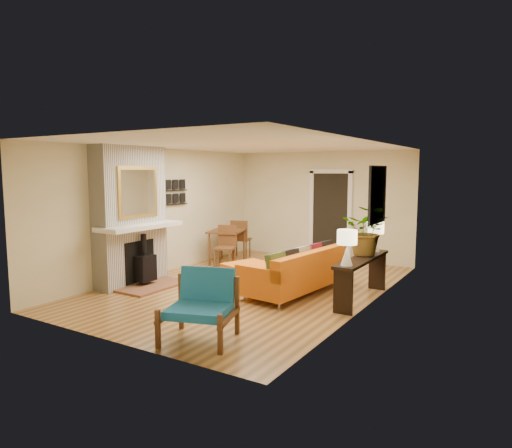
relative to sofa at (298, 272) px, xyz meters
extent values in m
plane|color=#C4874B|center=(-0.95, -0.06, -0.37)|extent=(6.50, 6.50, 0.00)
plane|color=white|center=(-0.95, -0.06, 2.23)|extent=(6.50, 6.50, 0.00)
plane|color=#F3E6BE|center=(-0.95, 3.19, 0.93)|extent=(4.50, 0.00, 4.50)
plane|color=#F3E6BE|center=(-0.95, -3.31, 0.93)|extent=(4.50, 0.00, 4.50)
plane|color=#F3E6BE|center=(-3.20, -0.06, 0.93)|extent=(0.00, 6.50, 6.50)
plane|color=#F3E6BE|center=(1.30, -0.06, 0.93)|extent=(0.00, 6.50, 6.50)
cube|color=black|center=(-0.70, 3.16, 0.68)|extent=(0.88, 0.06, 2.10)
cube|color=white|center=(-1.19, 3.15, 0.68)|extent=(0.10, 0.08, 2.18)
cube|color=white|center=(-0.21, 3.15, 0.68)|extent=(0.10, 0.08, 2.18)
cube|color=white|center=(-0.70, 3.15, 1.76)|extent=(1.08, 0.08, 0.10)
cube|color=black|center=(1.27, 0.34, 1.38)|extent=(0.04, 0.85, 0.95)
cube|color=slate|center=(1.25, 0.34, 1.38)|extent=(0.01, 0.70, 0.80)
cube|color=black|center=(-3.16, 0.29, 1.05)|extent=(0.06, 0.95, 0.02)
cube|color=black|center=(-3.16, 0.29, 1.35)|extent=(0.06, 0.95, 0.02)
cube|color=white|center=(-2.99, -1.06, 1.49)|extent=(0.42, 1.50, 1.48)
cube|color=white|center=(-2.99, -1.06, 0.19)|extent=(0.42, 1.50, 1.12)
cube|color=white|center=(-2.74, -1.06, 0.75)|extent=(0.60, 1.68, 0.08)
cube|color=black|center=(-2.77, -1.06, 0.08)|extent=(0.03, 0.72, 0.78)
cube|color=brown|center=(-2.48, -1.06, -0.35)|extent=(0.75, 1.30, 0.04)
cube|color=black|center=(-2.66, -1.06, -0.03)|extent=(0.30, 0.36, 0.48)
cylinder|color=black|center=(-2.66, -1.06, 0.41)|extent=(0.10, 0.10, 0.40)
cube|color=gold|center=(-2.76, -1.06, 1.38)|extent=(0.04, 0.95, 0.95)
cube|color=silver|center=(-2.74, -1.06, 1.38)|extent=(0.01, 0.82, 0.82)
cylinder|color=silver|center=(-0.54, -0.89, -0.32)|extent=(0.05, 0.05, 0.10)
cylinder|color=silver|center=(0.17, -0.97, -0.32)|extent=(0.05, 0.05, 0.10)
cylinder|color=silver|center=(-0.33, 0.99, -0.32)|extent=(0.05, 0.05, 0.10)
cylinder|color=silver|center=(0.38, 0.91, -0.32)|extent=(0.05, 0.05, 0.10)
cube|color=orange|center=(-0.08, 0.01, -0.12)|extent=(1.15, 2.23, 0.31)
cube|color=orange|center=(0.27, -0.03, 0.22)|extent=(0.44, 2.15, 0.36)
cube|color=orange|center=(-0.19, -0.96, 0.14)|extent=(0.93, 0.28, 0.20)
cube|color=orange|center=(0.03, 0.98, 0.14)|extent=(0.93, 0.28, 0.20)
cube|color=#496029|center=(0.04, -0.82, 0.26)|extent=(0.25, 0.43, 0.42)
cube|color=black|center=(0.08, -0.42, 0.26)|extent=(0.25, 0.43, 0.42)
cube|color=#A7A6A1|center=(0.13, -0.01, 0.26)|extent=(0.25, 0.43, 0.42)
cube|color=maroon|center=(0.17, 0.34, 0.26)|extent=(0.25, 0.43, 0.42)
cube|color=black|center=(0.22, 0.75, 0.26)|extent=(0.25, 0.43, 0.42)
cylinder|color=silver|center=(-1.40, -0.22, -0.34)|extent=(0.05, 0.05, 0.07)
cylinder|color=silver|center=(-0.78, -0.44, -0.34)|extent=(0.05, 0.05, 0.07)
cylinder|color=silver|center=(-1.19, 0.41, -0.34)|extent=(0.05, 0.05, 0.07)
cylinder|color=silver|center=(-0.56, 0.19, -0.34)|extent=(0.05, 0.05, 0.07)
cube|color=orange|center=(-0.98, -0.02, -0.13)|extent=(1.04, 1.04, 0.35)
cube|color=brown|center=(-0.41, -2.83, -0.04)|extent=(0.31, 0.80, 0.05)
cube|color=brown|center=(-0.30, -3.18, -0.13)|extent=(0.07, 0.07, 0.48)
cube|color=brown|center=(-0.52, -2.49, 0.01)|extent=(0.07, 0.07, 0.77)
cube|color=brown|center=(0.34, -2.59, -0.04)|extent=(0.31, 0.80, 0.05)
cube|color=brown|center=(0.45, -2.93, -0.13)|extent=(0.07, 0.07, 0.48)
cube|color=brown|center=(0.23, -2.24, 0.01)|extent=(0.07, 0.07, 0.77)
cube|color=#1C73AA|center=(-0.04, -2.71, 0.02)|extent=(0.90, 0.87, 0.11)
cube|color=#1C73AA|center=(-0.14, -2.40, 0.29)|extent=(0.75, 0.40, 0.45)
cube|color=brown|center=(-2.60, 1.54, 0.38)|extent=(0.98, 1.18, 0.04)
cylinder|color=brown|center=(-2.74, 1.04, -0.01)|extent=(0.06, 0.06, 0.73)
cylinder|color=brown|center=(-2.19, 1.21, -0.01)|extent=(0.06, 0.06, 0.73)
cylinder|color=brown|center=(-3.00, 1.87, -0.01)|extent=(0.06, 0.06, 0.73)
cylinder|color=brown|center=(-2.45, 2.04, -0.01)|extent=(0.06, 0.06, 0.73)
cube|color=brown|center=(-2.25, 0.95, 0.09)|extent=(0.53, 0.53, 0.04)
cube|color=brown|center=(-2.31, 1.15, 0.34)|extent=(0.42, 0.17, 0.47)
cylinder|color=brown|center=(-2.37, 0.74, -0.15)|extent=(0.04, 0.04, 0.45)
cylinder|color=brown|center=(-2.04, 0.84, -0.15)|extent=(0.04, 0.04, 0.45)
cylinder|color=brown|center=(-2.47, 1.07, -0.15)|extent=(0.04, 0.04, 0.45)
cylinder|color=brown|center=(-2.14, 1.17, -0.15)|extent=(0.04, 0.04, 0.45)
cube|color=brown|center=(-2.65, 2.21, 0.09)|extent=(0.53, 0.53, 0.04)
cube|color=brown|center=(-2.59, 2.02, 0.34)|extent=(0.42, 0.17, 0.47)
cylinder|color=brown|center=(-2.76, 2.00, -0.15)|extent=(0.04, 0.04, 0.45)
cylinder|color=brown|center=(-2.43, 2.10, -0.15)|extent=(0.04, 0.04, 0.45)
cylinder|color=brown|center=(-2.86, 2.33, -0.15)|extent=(0.04, 0.04, 0.45)
cylinder|color=brown|center=(-2.53, 2.43, -0.15)|extent=(0.04, 0.04, 0.45)
cube|color=black|center=(1.12, 0.11, 0.33)|extent=(0.34, 1.85, 0.05)
cube|color=black|center=(1.12, -0.74, -0.03)|extent=(0.30, 0.04, 0.68)
cube|color=black|center=(1.12, 0.96, -0.03)|extent=(0.30, 0.04, 0.68)
cone|color=white|center=(1.12, -0.62, 0.50)|extent=(0.18, 0.18, 0.30)
cylinder|color=white|center=(1.12, -0.62, 0.68)|extent=(0.03, 0.03, 0.06)
cylinder|color=#FFEABF|center=(1.12, -0.62, 0.78)|extent=(0.30, 0.30, 0.22)
cone|color=white|center=(1.12, 0.78, 0.50)|extent=(0.18, 0.18, 0.30)
cylinder|color=white|center=(1.12, 0.78, 0.68)|extent=(0.03, 0.03, 0.06)
cylinder|color=#FFEABF|center=(1.12, 0.78, 0.78)|extent=(0.30, 0.30, 0.22)
imported|color=#1E5919|center=(1.11, 0.35, 0.78)|extent=(0.79, 0.69, 0.84)
camera|label=1|loc=(3.49, -7.08, 1.77)|focal=32.00mm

